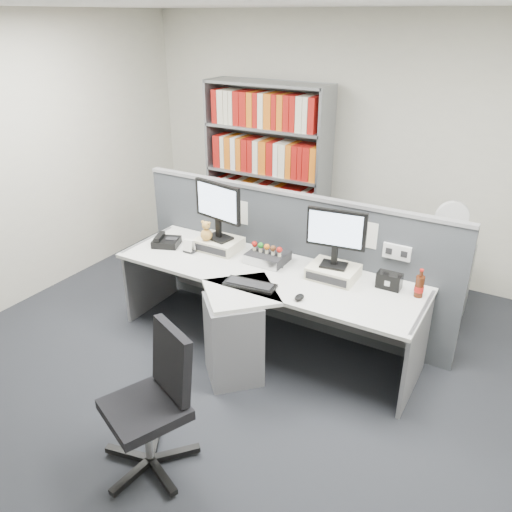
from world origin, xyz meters
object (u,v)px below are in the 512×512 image
Objects in this scene: monitor_right at (336,233)px; office_chair at (155,399)px; speaker at (389,281)px; desktop_pc at (268,257)px; filing_cabinet at (440,286)px; monitor_left at (218,206)px; desk_phone at (166,242)px; desk_fan at (451,221)px; keyboard at (250,285)px; desk_calendar at (189,247)px; shelving_unit at (267,176)px; desk at (253,310)px; cola_bottle at (419,286)px; mouse at (299,297)px.

monitor_right is 1.82m from office_chair.
desktop_pc is at bearing -176.50° from speaker.
monitor_left is at bearing -150.22° from filing_cabinet.
monitor_left is 0.62m from desktop_pc.
desktop_pc is (-0.60, -0.01, -0.34)m from monitor_right.
desk_phone is 0.61× the size of desk_fan.
desk_calendar is at bearing 161.13° from keyboard.
desk_phone is 1.66m from shelving_unit.
desk_fan is (1.20, 1.40, 0.54)m from desk.
speaker is (1.73, 0.25, 0.01)m from desk_calendar.
speaker is 0.23m from cola_bottle.
keyboard is 1.88× the size of cola_bottle.
cola_bottle is 0.24× the size of office_chair.
speaker is 0.09× the size of shelving_unit.
keyboard is at bearing -128.56° from desk_fan.
speaker is 0.20× the size of office_chair.
desk is 1.31m from cola_bottle.
desk_phone is 1.85m from office_chair.
filing_cabinet is at bearing 28.03° from desk_phone.
cola_bottle is (0.23, -0.02, 0.02)m from speaker.
shelving_unit is (0.14, 1.64, 0.22)m from desk_phone.
monitor_left is 0.74× the size of filing_cabinet.
monitor_right is 0.24× the size of shelving_unit.
cola_bottle is (2.24, 0.21, 0.05)m from desk_phone.
filing_cabinet is (2.10, -0.45, -0.63)m from shelving_unit.
monitor_left is at bearing 142.38° from keyboard.
desk_calendar is (-0.79, 0.27, 0.04)m from keyboard.
speaker is 1.08m from filing_cabinet.
desk_calendar is 0.17× the size of filing_cabinet.
desktop_pc is at bearing 139.13° from mouse.
shelving_unit reaches higher than desk_calendar.
monitor_left is 1.10m from monitor_right.
desk_phone is 2.02m from speaker.
desk is 2.12m from shelving_unit.
monitor_right is at bearing 36.20° from desk.
office_chair is (-0.91, -1.70, -0.28)m from speaker.
speaker is at bearing -37.14° from shelving_unit.
monitor_left is 0.26× the size of shelving_unit.
cola_bottle is 1.08m from filing_cabinet.
monitor_left is 1.51m from shelving_unit.
cola_bottle is (1.27, 0.04, 0.04)m from desktop_pc.
office_chair reaches higher than keyboard.
desk_phone is at bearing -151.97° from desk_fan.
filing_cabinet is at bearing 62.82° from mouse.
monitor_left reaches higher than mouse.
speaker is at bearing 28.74° from keyboard.
desk_phone is (-0.47, -0.18, -0.37)m from monitor_left.
cola_bottle is at bearing 1.96° from desktop_pc.
mouse is at bearing 71.80° from office_chair.
office_chair reaches higher than filing_cabinet.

